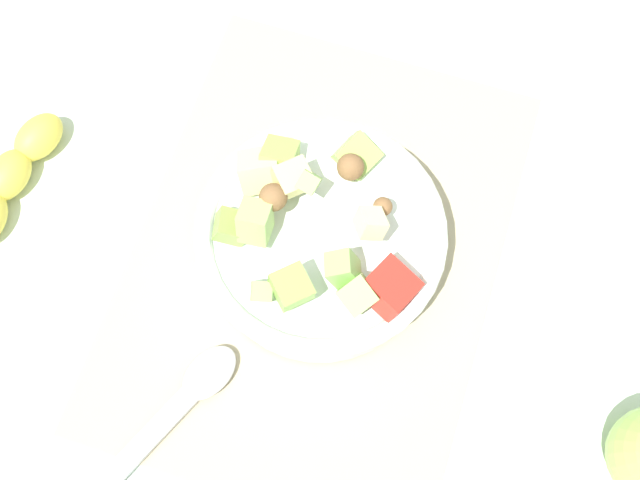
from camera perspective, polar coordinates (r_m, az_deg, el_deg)
The scene contains 5 objects.
ground_plane at distance 0.75m, azimuth -0.31°, elevation -1.15°, with size 2.40×2.40×0.00m, color silver.
placemat at distance 0.75m, azimuth -0.31°, elevation -1.07°, with size 0.45×0.33×0.01m, color tan.
salad_bowl at distance 0.70m, azimuth -0.03°, elevation -0.18°, with size 0.22×0.22×0.11m.
serving_spoon at distance 0.71m, azimuth -9.99°, elevation -11.51°, with size 0.19×0.10×0.01m.
banana_whole at distance 0.81m, azimuth -21.16°, elevation 4.26°, with size 0.15×0.06×0.04m.
Camera 1 is at (0.23, 0.08, 0.71)m, focal length 44.86 mm.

